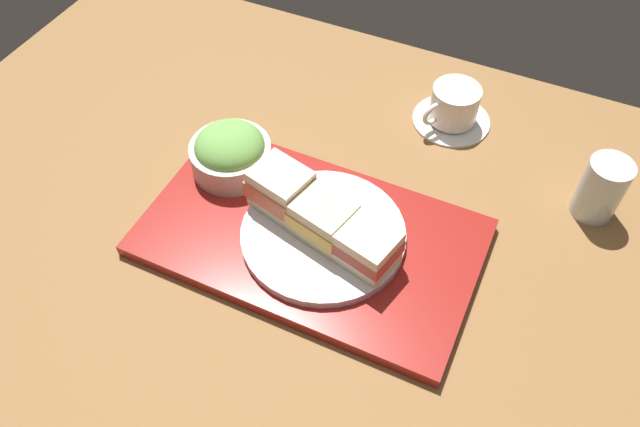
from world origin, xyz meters
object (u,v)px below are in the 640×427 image
sandwich_middle (322,218)px  drinking_glass (601,189)px  sandwich_near (281,189)px  sandwich_far (365,248)px  salad_bowl (230,152)px  coffee_cup (453,107)px  sandwich_plate (322,234)px

sandwich_middle → drinking_glass: (32.75, 22.21, -1.27)cm
sandwich_near → sandwich_far: size_ratio=1.03×
sandwich_near → sandwich_middle: sandwich_near is taller
sandwich_near → drinking_glass: size_ratio=0.98×
sandwich_middle → salad_bowl: salad_bowl is taller
sandwich_middle → salad_bowl: size_ratio=0.78×
salad_bowl → coffee_cup: size_ratio=0.95×
drinking_glass → sandwich_far: bearing=-136.7°
sandwich_plate → sandwich_middle: 3.41cm
sandwich_near → sandwich_middle: size_ratio=1.00×
sandwich_far → coffee_cup: (1.57, 33.82, -2.88)cm
sandwich_far → salad_bowl: salad_bowl is taller
salad_bowl → drinking_glass: 52.77cm
sandwich_near → sandwich_far: sandwich_near is taller
sandwich_plate → sandwich_middle: (-0.00, 0.00, 3.41)cm
sandwich_plate → coffee_cup: size_ratio=1.78×
sandwich_plate → sandwich_far: 8.02cm
drinking_glass → sandwich_near: bearing=-153.1°
sandwich_plate → coffee_cup: coffee_cup is taller
sandwich_near → sandwich_plate: bearing=-16.1°
sandwich_plate → sandwich_far: bearing=-16.1°
sandwich_plate → sandwich_near: 8.27cm
sandwich_far → coffee_cup: sandwich_far is taller
sandwich_middle → drinking_glass: bearing=34.1°
sandwich_near → sandwich_far: bearing=-16.1°
sandwich_near → sandwich_far: 14.65cm
sandwich_near → salad_bowl: bearing=158.3°
sandwich_plate → drinking_glass: size_ratio=2.36×
sandwich_near → sandwich_middle: (7.03, -2.02, -0.43)cm
sandwich_far → salad_bowl: 25.92cm
sandwich_near → salad_bowl: (-10.50, 4.17, -1.25)cm
drinking_glass → sandwich_plate: bearing=-145.9°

